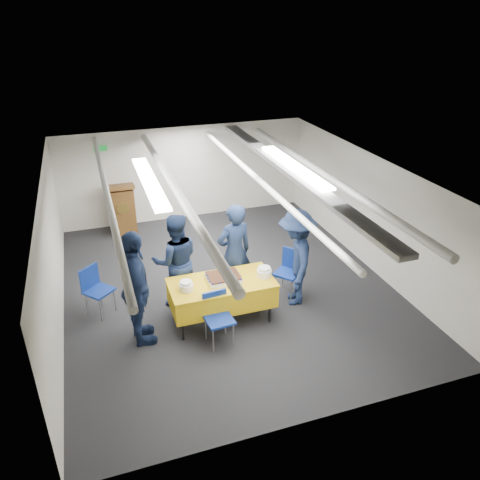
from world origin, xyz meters
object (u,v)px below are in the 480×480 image
(chair_left, at_px, (95,286))
(chair_right, at_px, (290,267))
(sailor_d, at_px, (296,258))
(serving_table, at_px, (222,293))
(sailor_b, at_px, (176,261))
(sailor_a, at_px, (234,253))
(sailor_c, at_px, (136,289))
(sheet_cake, at_px, (223,277))
(chair_near, at_px, (217,312))
(podium, at_px, (123,208))

(chair_left, bearing_deg, chair_right, -8.18)
(chair_right, distance_m, sailor_d, 0.47)
(serving_table, relative_size, chair_left, 2.00)
(serving_table, relative_size, sailor_b, 1.00)
(sailor_a, bearing_deg, sailor_c, 11.03)
(sailor_b, relative_size, sailor_c, 0.90)
(chair_right, xyz_separation_m, sailor_a, (-1.02, 0.17, 0.39))
(sheet_cake, distance_m, chair_right, 1.48)
(chair_right, height_order, sailor_d, sailor_d)
(sailor_c, bearing_deg, serving_table, -87.35)
(sailor_b, bearing_deg, sailor_c, 50.44)
(serving_table, height_order, chair_near, chair_near)
(sheet_cake, bearing_deg, sailor_a, 56.66)
(chair_near, bearing_deg, sheet_cake, 63.03)
(podium, relative_size, chair_right, 1.44)
(sailor_a, xyz_separation_m, sailor_b, (-1.03, 0.13, -0.05))
(chair_near, bearing_deg, chair_right, 29.35)
(podium, bearing_deg, sheet_cake, -72.79)
(chair_right, bearing_deg, sailor_d, -96.79)
(sailor_a, relative_size, sailor_b, 1.06)
(chair_right, bearing_deg, chair_near, -150.65)
(chair_near, bearing_deg, serving_table, 65.15)
(chair_left, bearing_deg, sailor_b, -8.26)
(chair_right, distance_m, sailor_a, 1.11)
(serving_table, distance_m, chair_left, 2.22)
(sheet_cake, bearing_deg, podium, 107.21)
(chair_left, height_order, sailor_a, sailor_a)
(chair_left, bearing_deg, sheet_cake, -23.70)
(sheet_cake, relative_size, sailor_c, 0.29)
(sailor_a, distance_m, sailor_b, 1.04)
(sheet_cake, relative_size, podium, 0.44)
(podium, xyz_separation_m, sailor_c, (-0.19, -4.18, 0.35))
(chair_left, bearing_deg, sailor_c, -59.56)
(serving_table, xyz_separation_m, sailor_c, (-1.39, -0.10, 0.41))
(chair_near, bearing_deg, sailor_a, 59.62)
(chair_left, height_order, sailor_b, sailor_b)
(chair_right, relative_size, sailor_a, 0.47)
(serving_table, relative_size, chair_near, 2.00)
(sheet_cake, height_order, podium, podium)
(chair_near, xyz_separation_m, sailor_b, (-0.38, 1.23, 0.34))
(chair_right, distance_m, sailor_b, 2.10)
(chair_near, bearing_deg, sailor_d, 21.28)
(podium, distance_m, chair_left, 3.23)
(chair_near, relative_size, sailor_c, 0.45)
(chair_near, bearing_deg, sailor_c, 161.88)
(sailor_b, xyz_separation_m, sailor_c, (-0.79, -0.85, 0.09))
(chair_near, relative_size, chair_left, 1.00)
(serving_table, xyz_separation_m, sailor_a, (0.43, 0.63, 0.37))
(sailor_b, distance_m, sailor_d, 2.10)
(sheet_cake, xyz_separation_m, chair_right, (1.40, 0.41, -0.29))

